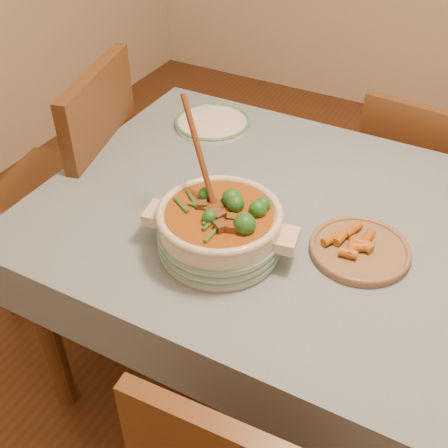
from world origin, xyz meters
name	(u,v)px	position (x,y,z in m)	size (l,w,h in m)	color
floor	(304,389)	(0.00, 0.00, 0.00)	(4.50, 4.50, 0.00)	#472D14
dining_table	(326,252)	(0.00, 0.00, 0.66)	(1.68, 1.08, 0.76)	brown
stew_casserole	(220,226)	(-0.22, -0.22, 0.84)	(0.41, 0.36, 0.38)	beige
white_plate	(213,123)	(-0.56, 0.34, 0.77)	(0.34, 0.34, 0.02)	white
fried_plate	(360,248)	(0.10, -0.06, 0.77)	(0.31, 0.31, 0.04)	#86634A
chair_far	(410,181)	(0.09, 0.76, 0.48)	(0.43, 0.43, 0.85)	brown
chair_left	(80,181)	(-0.96, 0.05, 0.57)	(0.57, 0.57, 1.00)	brown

